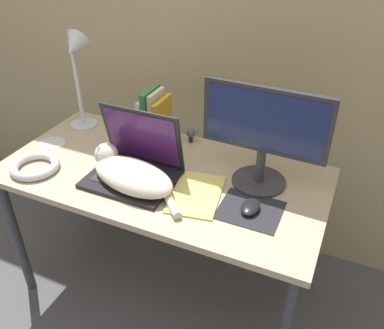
{
  "coord_description": "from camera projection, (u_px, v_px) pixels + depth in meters",
  "views": [
    {
      "loc": [
        0.69,
        -0.89,
        1.66
      ],
      "look_at": [
        0.15,
        0.3,
        0.8
      ],
      "focal_mm": 38.0,
      "sensor_mm": 36.0,
      "label": 1
    }
  ],
  "objects": [
    {
      "name": "mousepad",
      "position": [
        250.0,
        210.0,
        1.49
      ],
      "size": [
        0.23,
        0.2,
        0.0
      ],
      "color": "#232328",
      "rests_on": "desk"
    },
    {
      "name": "computer_mouse",
      "position": [
        250.0,
        207.0,
        1.48
      ],
      "size": [
        0.07,
        0.1,
        0.03
      ],
      "color": "black",
      "rests_on": "mousepad"
    },
    {
      "name": "laptop",
      "position": [
        135.0,
        166.0,
        1.64
      ],
      "size": [
        0.35,
        0.27,
        0.28
      ],
      "color": "black",
      "rests_on": "desk"
    },
    {
      "name": "notepad",
      "position": [
        196.0,
        194.0,
        1.56
      ],
      "size": [
        0.23,
        0.3,
        0.01
      ],
      "color": "#E5DB6B",
      "rests_on": "desk"
    },
    {
      "name": "cable_coil",
      "position": [
        35.0,
        166.0,
        1.7
      ],
      "size": [
        0.2,
        0.2,
        0.04
      ],
      "color": "silver",
      "rests_on": "desk"
    },
    {
      "name": "desk_lamp",
      "position": [
        76.0,
        64.0,
        1.83
      ],
      "size": [
        0.17,
        0.17,
        0.49
      ],
      "color": "silver",
      "rests_on": "desk"
    },
    {
      "name": "book_row",
      "position": [
        153.0,
        117.0,
        1.87
      ],
      "size": [
        0.12,
        0.16,
        0.25
      ],
      "color": "white",
      "rests_on": "desk"
    },
    {
      "name": "desk",
      "position": [
        162.0,
        186.0,
        1.74
      ],
      "size": [
        1.36,
        0.68,
        0.7
      ],
      "color": "tan",
      "rests_on": "ground_plane"
    },
    {
      "name": "cd_disc",
      "position": [
        52.0,
        143.0,
        1.9
      ],
      "size": [
        0.12,
        0.12,
        0.0
      ],
      "color": "silver",
      "rests_on": "desk"
    },
    {
      "name": "cat",
      "position": [
        130.0,
        174.0,
        1.59
      ],
      "size": [
        0.47,
        0.26,
        0.13
      ],
      "color": "beige",
      "rests_on": "desk"
    },
    {
      "name": "webcam",
      "position": [
        191.0,
        134.0,
        1.89
      ],
      "size": [
        0.04,
        0.04,
        0.07
      ],
      "color": "#232328",
      "rests_on": "desk"
    },
    {
      "name": "external_monitor",
      "position": [
        264.0,
        133.0,
        1.51
      ],
      "size": [
        0.48,
        0.22,
        0.41
      ],
      "color": "#333338",
      "rests_on": "desk"
    }
  ]
}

